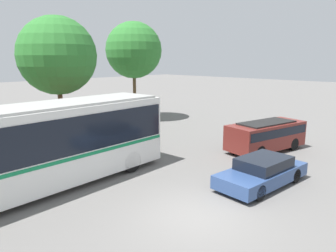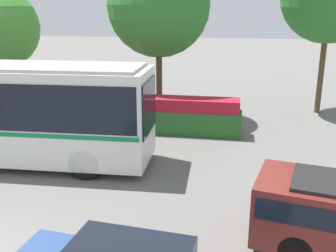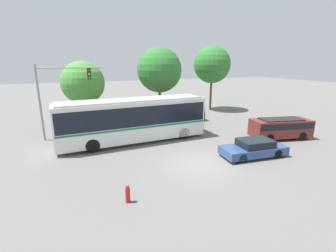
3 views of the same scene
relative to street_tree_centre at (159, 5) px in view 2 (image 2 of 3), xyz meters
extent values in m
cube|color=black|center=(1.04, -6.69, -3.19)|extent=(0.16, 2.15, 1.73)
cylinder|color=black|center=(-0.88, -5.67, -4.85)|extent=(1.01, 0.35, 1.00)
cylinder|color=black|center=(-0.77, -7.89, -4.85)|extent=(1.01, 0.35, 1.00)
cylinder|color=black|center=(5.20, -11.21, -5.00)|extent=(0.75, 0.40, 0.71)
cylinder|color=black|center=(5.53, -9.64, -5.00)|extent=(0.75, 0.40, 0.71)
cube|color=#286028|center=(-0.45, -2.60, -4.84)|extent=(9.05, 1.13, 1.03)
cube|color=#B7192D|center=(-0.45, -2.60, -4.06)|extent=(8.87, 1.07, 0.53)
cylinder|color=brown|center=(-7.99, -0.72, -3.93)|extent=(0.27, 0.27, 2.85)
cylinder|color=brown|center=(0.00, 0.00, -3.54)|extent=(0.30, 0.30, 3.62)
sphere|color=#2D752D|center=(0.00, 0.00, 0.01)|extent=(4.84, 4.84, 4.84)
cylinder|color=brown|center=(7.99, 2.18, -3.26)|extent=(0.28, 0.28, 4.19)
camera|label=1|loc=(-9.77, -18.97, -0.17)|focal=34.12mm
camera|label=2|loc=(3.83, -18.58, -0.19)|focal=41.41mm
camera|label=3|loc=(-9.02, -24.91, 0.85)|focal=25.41mm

